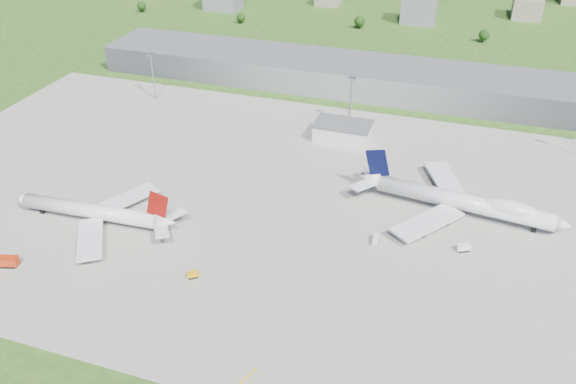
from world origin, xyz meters
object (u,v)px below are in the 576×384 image
(fire_truck, at_px, (6,262))
(airliner_blue_quad, at_px, (463,202))
(van_white_near, at_px, (376,240))
(van_white_far, at_px, (463,248))
(tug_yellow, at_px, (193,275))
(airliner_red_twin, at_px, (96,212))

(fire_truck, bearing_deg, airliner_blue_quad, 12.04)
(van_white_near, distance_m, van_white_far, 30.75)
(airliner_blue_quad, bearing_deg, van_white_near, -128.01)
(tug_yellow, xyz_separation_m, van_white_far, (85.04, 42.65, 0.28))
(tug_yellow, height_order, van_white_near, van_white_near)
(van_white_far, bearing_deg, fire_truck, 175.74)
(airliner_blue_quad, relative_size, tug_yellow, 17.97)
(fire_truck, relative_size, van_white_far, 1.66)
(van_white_far, bearing_deg, tug_yellow, -178.74)
(airliner_red_twin, bearing_deg, fire_truck, 61.23)
(fire_truck, relative_size, van_white_near, 1.69)
(airliner_blue_quad, height_order, van_white_far, airliner_blue_quad)
(airliner_blue_quad, height_order, van_white_near, airliner_blue_quad)
(airliner_red_twin, height_order, tug_yellow, airliner_red_twin)
(van_white_near, bearing_deg, fire_truck, 110.92)
(fire_truck, height_order, van_white_near, fire_truck)
(airliner_blue_quad, distance_m, van_white_near, 39.96)
(airliner_red_twin, relative_size, fire_truck, 7.63)
(airliner_blue_quad, bearing_deg, fire_truck, -144.27)
(airliner_red_twin, relative_size, tug_yellow, 15.08)
(airliner_blue_quad, xyz_separation_m, fire_truck, (-146.04, -80.37, -4.02))
(airliner_red_twin, distance_m, fire_truck, 35.07)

